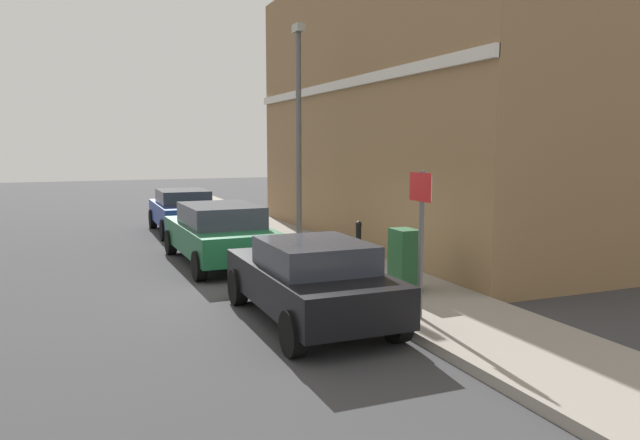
{
  "coord_description": "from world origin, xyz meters",
  "views": [
    {
      "loc": [
        -3.57,
        -10.56,
        2.85
      ],
      "look_at": [
        1.38,
        1.59,
        1.2
      ],
      "focal_mm": 33.95,
      "sensor_mm": 36.0,
      "label": 1
    }
  ],
  "objects_px": {
    "bollard_near_cabinet": "(358,243)",
    "car_black": "(310,279)",
    "car_green": "(220,232)",
    "utility_cabinet": "(404,262)",
    "street_sign": "(421,222)",
    "lamppost": "(299,126)",
    "car_blue": "(183,210)"
  },
  "relations": [
    {
      "from": "car_blue",
      "to": "street_sign",
      "type": "xyz_separation_m",
      "value": [
        1.68,
        -11.71,
        0.92
      ]
    },
    {
      "from": "car_black",
      "to": "street_sign",
      "type": "bearing_deg",
      "value": -120.92
    },
    {
      "from": "car_green",
      "to": "utility_cabinet",
      "type": "bearing_deg",
      "value": -153.37
    },
    {
      "from": "car_blue",
      "to": "lamppost",
      "type": "relative_size",
      "value": 0.7
    },
    {
      "from": "bollard_near_cabinet",
      "to": "street_sign",
      "type": "xyz_separation_m",
      "value": [
        -0.78,
        -3.8,
        0.96
      ]
    },
    {
      "from": "street_sign",
      "to": "lamppost",
      "type": "height_order",
      "value": "lamppost"
    },
    {
      "from": "car_black",
      "to": "street_sign",
      "type": "xyz_separation_m",
      "value": [
        1.49,
        -0.88,
        0.95
      ]
    },
    {
      "from": "street_sign",
      "to": "lamppost",
      "type": "relative_size",
      "value": 0.4
    },
    {
      "from": "car_black",
      "to": "car_blue",
      "type": "xyz_separation_m",
      "value": [
        -0.19,
        10.83,
        0.03
      ]
    },
    {
      "from": "car_black",
      "to": "car_blue",
      "type": "bearing_deg",
      "value": 0.65
    },
    {
      "from": "car_black",
      "to": "street_sign",
      "type": "relative_size",
      "value": 1.74
    },
    {
      "from": "car_blue",
      "to": "utility_cabinet",
      "type": "bearing_deg",
      "value": -166.63
    },
    {
      "from": "car_green",
      "to": "bollard_near_cabinet",
      "type": "distance_m",
      "value": 3.47
    },
    {
      "from": "bollard_near_cabinet",
      "to": "car_black",
      "type": "bearing_deg",
      "value": -127.84
    },
    {
      "from": "car_blue",
      "to": "car_black",
      "type": "bearing_deg",
      "value": -178.82
    },
    {
      "from": "car_black",
      "to": "bollard_near_cabinet",
      "type": "xyz_separation_m",
      "value": [
        2.27,
        2.92,
        -0.01
      ]
    },
    {
      "from": "car_green",
      "to": "car_blue",
      "type": "distance_m",
      "value": 5.54
    },
    {
      "from": "bollard_near_cabinet",
      "to": "car_blue",
      "type": "bearing_deg",
      "value": 107.29
    },
    {
      "from": "car_blue",
      "to": "street_sign",
      "type": "bearing_deg",
      "value": -171.67
    },
    {
      "from": "utility_cabinet",
      "to": "street_sign",
      "type": "xyz_separation_m",
      "value": [
        -0.68,
        -1.65,
        0.98
      ]
    },
    {
      "from": "car_black",
      "to": "lamppost",
      "type": "relative_size",
      "value": 0.7
    },
    {
      "from": "car_black",
      "to": "car_green",
      "type": "distance_m",
      "value": 5.3
    },
    {
      "from": "utility_cabinet",
      "to": "bollard_near_cabinet",
      "type": "xyz_separation_m",
      "value": [
        0.1,
        2.15,
        0.02
      ]
    },
    {
      "from": "car_black",
      "to": "utility_cabinet",
      "type": "relative_size",
      "value": 3.48
    },
    {
      "from": "car_green",
      "to": "street_sign",
      "type": "bearing_deg",
      "value": -165.8
    },
    {
      "from": "car_black",
      "to": "bollard_near_cabinet",
      "type": "height_order",
      "value": "car_black"
    },
    {
      "from": "street_sign",
      "to": "lamppost",
      "type": "bearing_deg",
      "value": 85.59
    },
    {
      "from": "car_black",
      "to": "car_blue",
      "type": "relative_size",
      "value": 0.99
    },
    {
      "from": "car_green",
      "to": "utility_cabinet",
      "type": "relative_size",
      "value": 3.92
    },
    {
      "from": "car_green",
      "to": "street_sign",
      "type": "distance_m",
      "value": 6.48
    },
    {
      "from": "car_green",
      "to": "car_black",
      "type": "bearing_deg",
      "value": -178.8
    },
    {
      "from": "car_black",
      "to": "lamppost",
      "type": "height_order",
      "value": "lamppost"
    }
  ]
}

